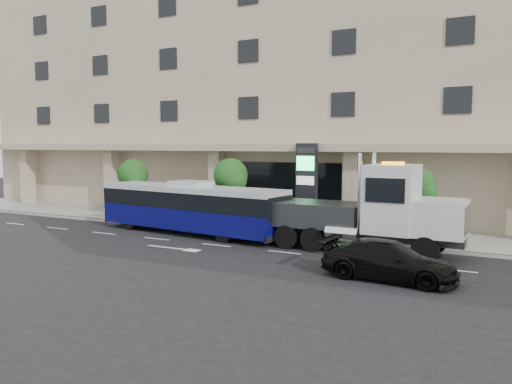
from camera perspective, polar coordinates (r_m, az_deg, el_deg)
ground at (r=28.29m, az=-2.99°, el=-5.54°), size 120.00×120.00×0.00m
sidewalk at (r=32.64m, az=1.39°, el=-3.92°), size 120.00×6.00×0.15m
curb at (r=30.00m, az=-1.08°, el=-4.76°), size 120.00×0.30×0.15m
convention_center at (r=42.11m, az=7.65°, el=11.65°), size 60.00×17.60×20.00m
tree_left at (r=36.57m, az=-13.85°, el=1.72°), size 2.27×2.20×4.22m
tree_mid at (r=31.94m, az=-2.89°, el=1.62°), size 2.28×2.20×4.38m
tree_right at (r=28.11m, az=17.93°, el=0.38°), size 2.10×2.00×4.04m
city_bus at (r=30.40m, az=-7.48°, el=-1.69°), size 12.90×4.25×3.21m
tow_truck at (r=25.43m, az=13.13°, el=-2.23°), size 10.96×3.02×4.99m
black_sedan at (r=20.76m, az=14.95°, el=-7.56°), size 5.51×2.56×1.56m
signage_pylon at (r=31.30m, az=5.79°, el=0.79°), size 1.34×0.54×5.32m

